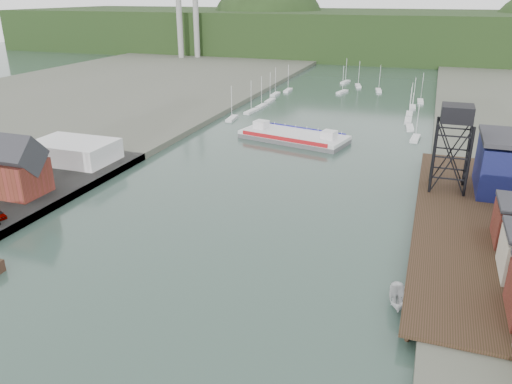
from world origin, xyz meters
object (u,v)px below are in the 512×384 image
Objects in this scene: harbor_building at (11,170)px; motorboat at (398,299)px; lift_tower at (456,119)px; chain_ferry at (294,136)px.

motorboat is at bearing -9.12° from harbor_building.
motorboat is at bearing -98.12° from lift_tower.
lift_tower reaches higher than motorboat.
harbor_building is at bearing 164.09° from motorboat.
lift_tower is 2.80× the size of motorboat.
motorboat is (71.37, -11.46, -4.98)m from harbor_building.
chain_ferry is at bearing 108.44° from motorboat.
lift_tower is at bearing 19.98° from harbor_building.
harbor_building is 82.49m from lift_tower.
harbor_building is 0.40× the size of chain_ferry.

